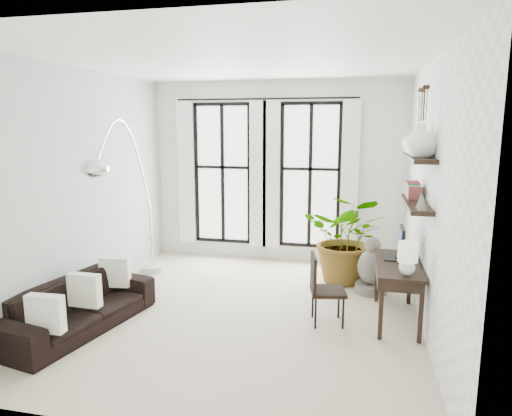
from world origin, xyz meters
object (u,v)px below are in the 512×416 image
(desk_chair, at_px, (322,285))
(plant, at_px, (348,238))
(sofa, at_px, (78,306))
(buddha, at_px, (372,270))
(arc_lamp, at_px, (125,159))
(desk, at_px, (398,268))

(desk_chair, bearing_deg, plant, 69.02)
(sofa, distance_m, buddha, 4.02)
(plant, relative_size, desk_chair, 1.61)
(plant, xyz_separation_m, desk_chair, (-0.27, -1.63, -0.20))
(sofa, distance_m, arc_lamp, 2.03)
(plant, relative_size, arc_lamp, 0.55)
(plant, distance_m, desk_chair, 1.67)
(desk, height_order, buddha, desk)
(plant, height_order, arc_lamp, arc_lamp)
(desk, distance_m, arc_lamp, 3.86)
(sofa, xyz_separation_m, buddha, (3.47, 2.03, 0.06))
(buddha, bearing_deg, sofa, -149.68)
(plant, relative_size, buddha, 1.68)
(sofa, xyz_separation_m, desk_chair, (2.84, 0.81, 0.21))
(plant, distance_m, arc_lamp, 3.51)
(plant, distance_m, desk, 1.54)
(plant, relative_size, desk, 1.10)
(desk, xyz_separation_m, buddha, (-0.28, 0.99, -0.36))
(desk, relative_size, desk_chair, 1.45)
(desk_chair, xyz_separation_m, arc_lamp, (-2.73, 0.32, 1.47))
(desk_chair, distance_m, arc_lamp, 3.12)
(sofa, distance_m, plant, 3.97)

